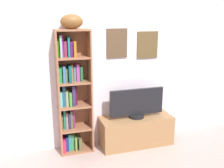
# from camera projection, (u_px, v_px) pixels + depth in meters

# --- Properties ---
(back_wall) EXTENTS (4.80, 0.08, 2.53)m
(back_wall) POSITION_uv_depth(u_px,v_px,m) (99.00, 57.00, 3.51)
(back_wall) COLOR silver
(back_wall) RESTS_ON ground
(bookshelf) EXTENTS (0.44, 0.26, 1.65)m
(bookshelf) POSITION_uv_depth(u_px,v_px,m) (72.00, 94.00, 3.39)
(bookshelf) COLOR #9B6245
(bookshelf) RESTS_ON ground
(football) EXTENTS (0.29, 0.20, 0.18)m
(football) POSITION_uv_depth(u_px,v_px,m) (72.00, 22.00, 3.12)
(football) COLOR brown
(football) RESTS_ON bookshelf
(tv_stand) EXTENTS (1.03, 0.40, 0.41)m
(tv_stand) POSITION_uv_depth(u_px,v_px,m) (136.00, 131.00, 3.70)
(tv_stand) COLOR #9B6D45
(tv_stand) RESTS_ON ground
(television) EXTENTS (0.78, 0.22, 0.42)m
(television) POSITION_uv_depth(u_px,v_px,m) (137.00, 103.00, 3.60)
(television) COLOR black
(television) RESTS_ON tv_stand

